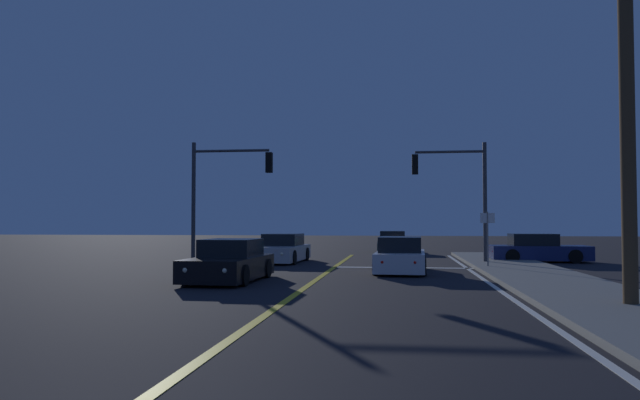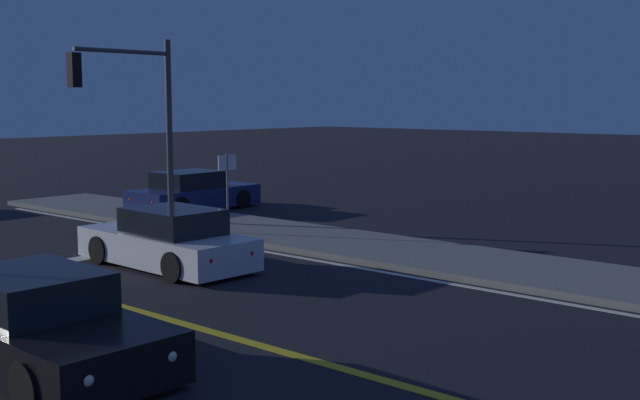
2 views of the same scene
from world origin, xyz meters
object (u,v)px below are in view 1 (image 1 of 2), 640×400
traffic_signal_near_right (458,184)px  street_sign_corner (488,230)px  car_far_approaching_navy (537,250)px  utility_pole_right (626,74)px  car_following_oncoming_silver (282,250)px  car_distant_tail_black (229,263)px  car_parked_curb_white (400,257)px  traffic_signal_far_left (222,183)px  car_mid_block_teal (393,243)px

traffic_signal_near_right → street_sign_corner: 3.58m
car_far_approaching_navy → utility_pole_right: utility_pole_right is taller
car_following_oncoming_silver → utility_pole_right: size_ratio=0.48×
car_distant_tail_black → street_sign_corner: (8.89, 5.84, 0.97)m
car_distant_tail_black → car_parked_curb_white: bearing=-141.6°
street_sign_corner → car_far_approaching_navy: bearing=59.1°
car_distant_tail_black → street_sign_corner: 10.68m
car_parked_curb_white → utility_pole_right: 11.29m
car_following_oncoming_silver → traffic_signal_far_left: 4.29m
traffic_signal_near_right → car_following_oncoming_silver: bearing=-3.2°
car_parked_curb_white → traffic_signal_near_right: (2.57, 4.59, 3.02)m
car_mid_block_teal → traffic_signal_near_right: size_ratio=0.84×
car_mid_block_teal → car_following_oncoming_silver: (-5.06, -10.03, 0.00)m
traffic_signal_far_left → utility_pole_right: 17.78m
car_far_approaching_navy → traffic_signal_near_right: bearing=-60.9°
traffic_signal_far_left → car_distant_tail_black: bearing=-71.4°
street_sign_corner → car_following_oncoming_silver: bearing=160.1°
car_far_approaching_navy → car_parked_curb_white: bearing=-44.1°
car_far_approaching_navy → utility_pole_right: size_ratio=0.46×
car_parked_curb_white → car_mid_block_teal: bearing=93.6°
car_parked_curb_white → traffic_signal_far_left: size_ratio=0.83×
traffic_signal_near_right → traffic_signal_far_left: size_ratio=0.99×
traffic_signal_far_left → car_mid_block_teal: bearing=58.0°
traffic_signal_near_right → utility_pole_right: size_ratio=0.55×
traffic_signal_near_right → utility_pole_right: (2.28, -13.74, 1.49)m
car_parked_curb_white → traffic_signal_far_left: traffic_signal_far_left is taller
car_following_oncoming_silver → car_mid_block_teal: bearing=-114.2°
car_distant_tail_black → car_following_oncoming_silver: bearing=-87.7°
street_sign_corner → car_parked_curb_white: bearing=-152.5°
car_distant_tail_black → traffic_signal_near_right: bearing=-131.0°
traffic_signal_far_left → street_sign_corner: size_ratio=2.38×
car_mid_block_teal → traffic_signal_far_left: bearing=-122.2°
traffic_signal_near_right → car_distant_tail_black: bearing=47.2°
car_mid_block_teal → traffic_signal_near_right: bearing=-74.2°
car_far_approaching_navy → utility_pole_right: (-1.61, -15.96, 4.51)m
car_far_approaching_navy → car_parked_curb_white: 9.39m
car_distant_tail_black → car_far_approaching_navy: (11.90, 10.86, 0.00)m
car_mid_block_teal → street_sign_corner: 13.88m
car_following_oncoming_silver → utility_pole_right: (10.36, -14.19, 4.51)m
utility_pole_right → traffic_signal_far_left: bearing=135.9°
car_following_oncoming_silver → traffic_signal_near_right: (8.08, -0.45, 3.02)m
car_distant_tail_black → traffic_signal_far_left: (-2.43, 7.24, 3.07)m
car_far_approaching_navy → traffic_signal_far_left: bearing=-76.5°
car_far_approaching_navy → street_sign_corner: 5.94m
car_far_approaching_navy → traffic_signal_far_left: size_ratio=0.83×
car_mid_block_teal → street_sign_corner: street_sign_corner is taller
car_following_oncoming_silver → utility_pole_right: utility_pole_right is taller
car_mid_block_teal → traffic_signal_far_left: 14.34m
traffic_signal_near_right → utility_pole_right: utility_pole_right is taller
car_parked_curb_white → car_following_oncoming_silver: bearing=139.4°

